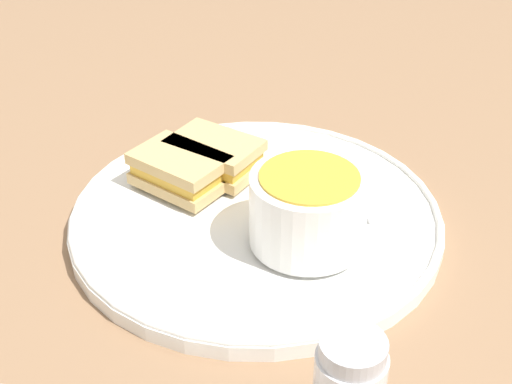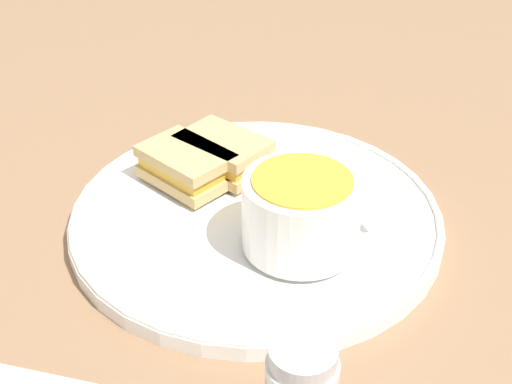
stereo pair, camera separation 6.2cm
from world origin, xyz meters
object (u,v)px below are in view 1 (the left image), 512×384
Objects in this scene: spoon at (309,170)px; sandwich_half_far at (180,170)px; sandwich_half_near at (215,155)px; soup_bowl at (308,209)px.

sandwich_half_far is (-0.11, -0.06, 0.01)m from spoon.
sandwich_half_near is 0.98× the size of sandwich_half_far.
sandwich_half_near is (-0.09, -0.02, 0.01)m from spoon.
sandwich_half_far reaches higher than spoon.
soup_bowl is 0.14m from sandwich_half_far.
sandwich_half_far is (-0.13, 0.05, -0.02)m from soup_bowl.
spoon is at bearing 27.44° from sandwich_half_far.
soup_bowl is 1.00× the size of sandwich_half_near.
sandwich_half_far is at bearing 160.93° from soup_bowl.
sandwich_half_near is at bearing 58.73° from sandwich_half_far.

